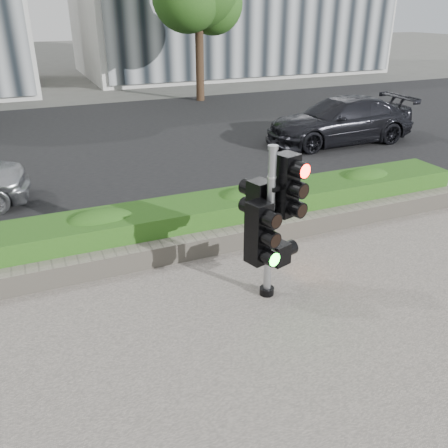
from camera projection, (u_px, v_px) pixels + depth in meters
name	position (u px, v px, depth m)	size (l,w,h in m)	color
ground	(230.00, 322.00, 6.38)	(120.00, 120.00, 0.00)	#51514C
road	(98.00, 143.00, 14.70)	(60.00, 13.00, 0.02)	black
curb	(162.00, 227.00, 8.98)	(60.00, 0.25, 0.12)	gray
stone_wall	(183.00, 248.00, 7.88)	(12.00, 0.32, 0.34)	gray
hedge	(171.00, 224.00, 8.35)	(12.00, 1.00, 0.68)	#4E902C
traffic_signal	(270.00, 216.00, 6.47)	(0.81, 0.69, 2.23)	black
car_dark	(340.00, 121.00, 14.44)	(1.89, 4.64, 1.35)	black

